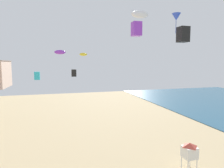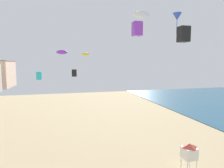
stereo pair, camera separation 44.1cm
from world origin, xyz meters
The scene contains 9 objects.
lifeguard_stand centered at (8.52, 11.07, 1.84)m, with size 1.10×1.10×2.55m.
kite_cyan_box centered at (-5.63, 30.41, 7.53)m, with size 0.82×0.82×1.29m.
kite_purple_parafoil centered at (-1.94, 32.11, 11.45)m, with size 1.88×0.52×0.73m.
kite_purple_box centered at (6.82, 19.33, 13.62)m, with size 1.05×1.05×1.65m.
kite_yellow_parafoil centered at (2.56, 35.82, 11.30)m, with size 1.53×0.43×0.60m.
kite_black_box centered at (10.01, 14.69, 12.44)m, with size 0.99×0.99×1.56m.
kite_black_box_2 centered at (-0.76, 18.69, 8.45)m, with size 0.50×0.50×0.78m.
kite_blue_delta centered at (10.69, 17.01, 14.75)m, with size 0.99×0.99×2.24m.
kite_white_parafoil centered at (9.05, 23.39, 16.44)m, with size 2.65×0.74×1.03m.
Camera 2 is at (-2.09, -2.85, 9.47)m, focal length 30.98 mm.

